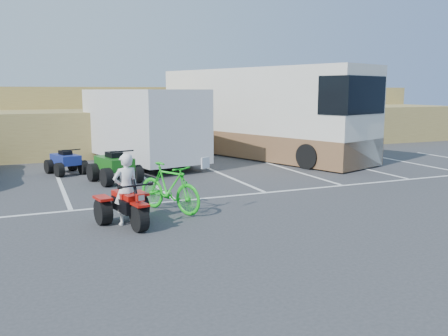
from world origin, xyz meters
name	(u,v)px	position (x,y,z in m)	size (l,w,h in m)	color
ground	(208,224)	(0.00, 0.00, 0.00)	(100.00, 100.00, 0.00)	#353537
parking_stripes	(188,187)	(0.87, 4.07, 0.00)	(28.00, 5.16, 0.01)	white
grass_embankment	(101,120)	(0.00, 15.48, 1.42)	(40.00, 8.50, 3.10)	olive
red_trike_atv	(130,226)	(-1.63, 0.56, 0.00)	(1.15, 1.53, 1.00)	#A71009
rider	(126,189)	(-1.66, 0.71, 0.79)	(0.58, 0.38, 1.58)	white
green_dirt_bike	(169,188)	(-0.47, 1.40, 0.60)	(0.56, 1.99, 1.20)	#14BF19
cargo_trailer	(142,124)	(0.65, 9.06, 1.60)	(3.86, 6.74, 2.96)	silver
rv_motorhome	(260,119)	(6.07, 9.44, 1.65)	(6.08, 10.88, 3.81)	silver
quad_atv_blue	(66,174)	(-2.37, 7.94, 0.00)	(1.06, 1.42, 0.93)	navy
quad_atv_green	(115,182)	(-1.05, 5.74, 0.00)	(1.25, 1.68, 1.10)	#175B14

